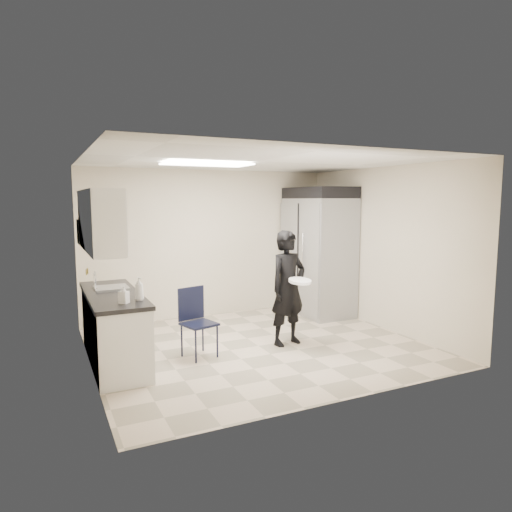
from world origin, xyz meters
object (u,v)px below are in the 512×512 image
lower_counter (114,330)px  commercial_fridge (318,256)px  man_tuxedo (288,288)px  folding_chair (199,324)px

lower_counter → commercial_fridge: commercial_fridge is taller
lower_counter → man_tuxedo: 2.43m
lower_counter → folding_chair: (1.05, -0.27, 0.02)m
lower_counter → folding_chair: size_ratio=2.13×
lower_counter → commercial_fridge: (3.78, 1.07, 0.62)m
commercial_fridge → folding_chair: bearing=-153.7°
commercial_fridge → folding_chair: commercial_fridge is taller
lower_counter → man_tuxedo: (2.38, -0.29, 0.39)m
commercial_fridge → man_tuxedo: bearing=-135.7°
man_tuxedo → lower_counter: bearing=161.3°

